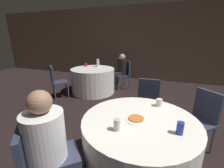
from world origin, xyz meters
TOP-DOWN VIEW (x-y plane):
  - wall_back at (0.00, 4.48)m, footprint 16.00×0.06m
  - table_near at (-0.14, -0.09)m, footprint 1.29×1.29m
  - table_far at (-1.97, 2.34)m, footprint 1.29×1.29m
  - chair_near_north at (-0.18, 0.97)m, footprint 0.41×0.42m
  - chair_near_southwest at (-0.91, -0.82)m, footprint 0.57×0.57m
  - chair_near_northeast at (0.62, 0.65)m, footprint 0.57×0.57m
  - chair_far_northeast at (-1.18, 3.04)m, footprint 0.56×0.56m
  - chair_far_southwest at (-2.69, 1.56)m, footprint 0.57×0.57m
  - person_white_shirt at (-0.80, -0.71)m, footprint 0.48×0.48m
  - person_black_shirt at (-1.31, 2.92)m, footprint 0.45×0.44m
  - pizza_plate_near at (-0.18, -0.10)m, footprint 0.25×0.25m
  - soda_can_blue at (0.25, -0.23)m, footprint 0.07×0.07m
  - soda_can_silver at (-0.32, -0.37)m, footprint 0.07×0.07m
  - cup_near at (0.03, 0.34)m, footprint 0.08×0.08m
  - bottle_far at (-1.93, 2.63)m, footprint 0.09×0.09m
  - cup_far at (-2.34, 2.59)m, footprint 0.08×0.08m

SIDE VIEW (x-z plane):
  - table_near at x=-0.14m, z-range 0.00..0.73m
  - table_far at x=-1.97m, z-range 0.00..0.73m
  - chair_near_north at x=-0.18m, z-range 0.09..0.99m
  - chair_near_southwest at x=-0.91m, z-range 0.09..0.99m
  - chair_near_northeast at x=0.62m, z-range 0.09..0.99m
  - chair_far_northeast at x=-1.18m, z-range 0.09..0.99m
  - chair_far_southwest at x=-2.69m, z-range 0.09..0.99m
  - person_black_shirt at x=-1.31m, z-range 0.00..1.13m
  - person_white_shirt at x=-0.80m, z-range 0.01..1.22m
  - pizza_plate_near at x=-0.18m, z-range 0.73..0.75m
  - cup_near at x=0.03m, z-range 0.73..0.83m
  - cup_far at x=-2.34m, z-range 0.73..0.84m
  - soda_can_blue at x=0.25m, z-range 0.73..0.85m
  - soda_can_silver at x=-0.32m, z-range 0.73..0.85m
  - bottle_far at x=-1.93m, z-range 0.73..0.98m
  - wall_back at x=0.00m, z-range 0.00..2.80m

